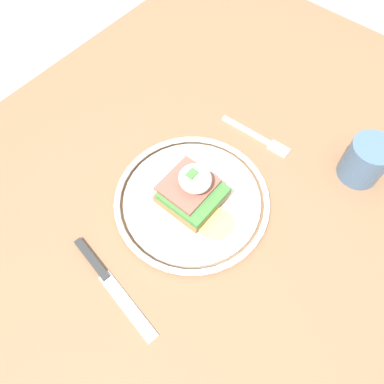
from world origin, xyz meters
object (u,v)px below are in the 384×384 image
(fork, at_px, (258,137))
(knife, at_px, (107,279))
(plate, at_px, (192,200))
(cup, at_px, (366,160))
(sandwich, at_px, (193,191))

(fork, bearing_deg, knife, -3.71)
(knife, bearing_deg, plate, 175.29)
(cup, bearing_deg, plate, -38.99)
(knife, xyz_separation_m, cup, (-0.40, 0.20, 0.04))
(sandwich, distance_m, knife, 0.18)
(sandwich, distance_m, cup, 0.29)
(knife, bearing_deg, cup, 154.02)
(plate, xyz_separation_m, knife, (0.18, -0.01, -0.01))
(cup, bearing_deg, knife, -25.98)
(fork, height_order, knife, knife)
(sandwich, bearing_deg, plate, -71.25)
(knife, bearing_deg, sandwich, 174.59)
(fork, bearing_deg, plate, -2.71)
(sandwich, xyz_separation_m, knife, (0.18, -0.02, -0.04))
(plate, relative_size, fork, 1.83)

